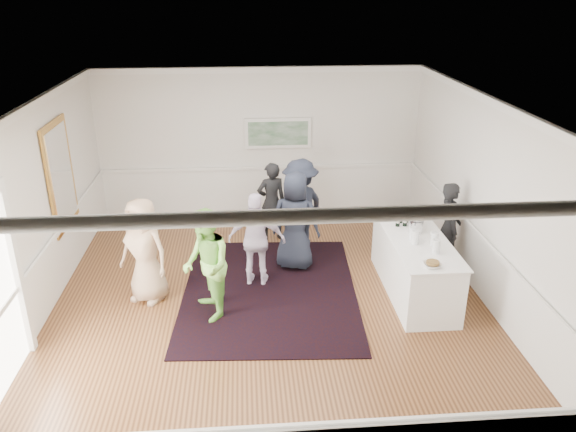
{
  "coord_description": "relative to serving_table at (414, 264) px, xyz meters",
  "views": [
    {
      "loc": [
        -0.33,
        -7.99,
        4.83
      ],
      "look_at": [
        0.32,
        0.2,
        1.39
      ],
      "focal_mm": 35.0,
      "sensor_mm": 36.0,
      "label": 1
    }
  ],
  "objects": [
    {
      "name": "wainscoting",
      "position": [
        -2.41,
        -0.08,
        -0.0
      ],
      "size": [
        7.0,
        8.0,
        1.0
      ],
      "primitive_type": null,
      "color": "white",
      "rests_on": "floor"
    },
    {
      "name": "bartender",
      "position": [
        0.79,
        0.68,
        0.33
      ],
      "size": [
        0.47,
        0.66,
        1.67
      ],
      "primitive_type": "imported",
      "rotation": [
        0.0,
        0.0,
        1.44
      ],
      "color": "black",
      "rests_on": "floor"
    },
    {
      "name": "juice_pitchers",
      "position": [
        0.02,
        -0.31,
        0.62
      ],
      "size": [
        0.4,
        0.6,
        0.24
      ],
      "color": "#7FB23F",
      "rests_on": "serving_table"
    },
    {
      "name": "guest_tan",
      "position": [
        -4.39,
        0.1,
        0.37
      ],
      "size": [
        1.02,
        0.9,
        1.75
      ],
      "primitive_type": "imported",
      "rotation": [
        0.0,
        0.0,
        -0.49
      ],
      "color": "tan",
      "rests_on": "floor"
    },
    {
      "name": "wine_bottles",
      "position": [
        0.02,
        0.52,
        0.65
      ],
      "size": [
        0.48,
        0.29,
        0.31
      ],
      "color": "black",
      "rests_on": "serving_table"
    },
    {
      "name": "nut_bowl",
      "position": [
        -0.07,
        -1.0,
        0.53
      ],
      "size": [
        0.26,
        0.26,
        0.08
      ],
      "color": "white",
      "rests_on": "serving_table"
    },
    {
      "name": "mirror",
      "position": [
        -5.87,
        1.22,
        1.3
      ],
      "size": [
        0.05,
        1.25,
        1.85
      ],
      "color": "#C08A38",
      "rests_on": "wall_left"
    },
    {
      "name": "serving_table",
      "position": [
        0.0,
        0.0,
        0.0
      ],
      "size": [
        0.93,
        2.46,
        1.0
      ],
      "color": "white",
      "rests_on": "floor"
    },
    {
      "name": "guest_navy",
      "position": [
        -1.89,
        1.04,
        0.4
      ],
      "size": [
        1.01,
        0.81,
        1.8
      ],
      "primitive_type": "imported",
      "rotation": [
        0.0,
        0.0,
        2.85
      ],
      "color": "#1C212F",
      "rests_on": "floor"
    },
    {
      "name": "wall_back",
      "position": [
        -2.41,
        3.92,
        1.1
      ],
      "size": [
        7.0,
        0.02,
        3.2
      ],
      "primitive_type": "cube",
      "color": "white",
      "rests_on": "floor"
    },
    {
      "name": "guest_green",
      "position": [
        -3.38,
        -0.49,
        0.38
      ],
      "size": [
        0.87,
        1.01,
        1.76
      ],
      "primitive_type": "imported",
      "rotation": [
        0.0,
        0.0,
        -1.3
      ],
      "color": "#84CF52",
      "rests_on": "floor"
    },
    {
      "name": "guest_dark_b",
      "position": [
        -2.25,
        2.28,
        0.3
      ],
      "size": [
        0.66,
        0.52,
        1.61
      ],
      "primitive_type": "imported",
      "rotation": [
        0.0,
        0.0,
        3.4
      ],
      "color": "black",
      "rests_on": "floor"
    },
    {
      "name": "guest_dark_a",
      "position": [
        -1.74,
        1.71,
        0.41
      ],
      "size": [
        1.32,
        1.31,
        1.83
      ],
      "primitive_type": "imported",
      "rotation": [
        0.0,
        0.0,
        3.91
      ],
      "color": "#1C212F",
      "rests_on": "floor"
    },
    {
      "name": "floor",
      "position": [
        -2.41,
        -0.08,
        -0.5
      ],
      "size": [
        8.0,
        8.0,
        0.0
      ],
      "primitive_type": "plane",
      "color": "brown",
      "rests_on": "ground"
    },
    {
      "name": "ceiling",
      "position": [
        -2.41,
        -0.08,
        2.7
      ],
      "size": [
        7.0,
        8.0,
        0.02
      ],
      "primitive_type": "cube",
      "color": "white",
      "rests_on": "wall_back"
    },
    {
      "name": "wall_right",
      "position": [
        1.09,
        -0.08,
        1.1
      ],
      "size": [
        0.02,
        8.0,
        3.2
      ],
      "primitive_type": "cube",
      "color": "white",
      "rests_on": "floor"
    },
    {
      "name": "ice_bucket",
      "position": [
        0.02,
        0.2,
        0.61
      ],
      "size": [
        0.26,
        0.26,
        0.25
      ],
      "primitive_type": "cylinder",
      "color": "silver",
      "rests_on": "serving_table"
    },
    {
      "name": "wall_front",
      "position": [
        -2.41,
        -4.08,
        1.1
      ],
      "size": [
        7.0,
        0.02,
        3.2
      ],
      "primitive_type": "cube",
      "color": "white",
      "rests_on": "floor"
    },
    {
      "name": "area_rug",
      "position": [
        -2.4,
        0.18,
        -0.49
      ],
      "size": [
        3.09,
        3.93,
        0.02
      ],
      "primitive_type": "cube",
      "rotation": [
        0.0,
        0.0,
        -0.06
      ],
      "color": "black",
      "rests_on": "floor"
    },
    {
      "name": "landscape_painting",
      "position": [
        -2.01,
        3.86,
        1.28
      ],
      "size": [
        1.44,
        0.06,
        0.66
      ],
      "color": "white",
      "rests_on": "wall_back"
    },
    {
      "name": "guest_lilac",
      "position": [
        -2.59,
        0.48,
        0.32
      ],
      "size": [
        1.02,
        0.56,
        1.65
      ],
      "primitive_type": "imported",
      "rotation": [
        0.0,
        0.0,
        2.97
      ],
      "color": "silver",
      "rests_on": "floor"
    },
    {
      "name": "wall_left",
      "position": [
        -5.91,
        -0.08,
        1.1
      ],
      "size": [
        0.02,
        8.0,
        3.2
      ],
      "primitive_type": "cube",
      "color": "white",
      "rests_on": "floor"
    }
  ]
}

